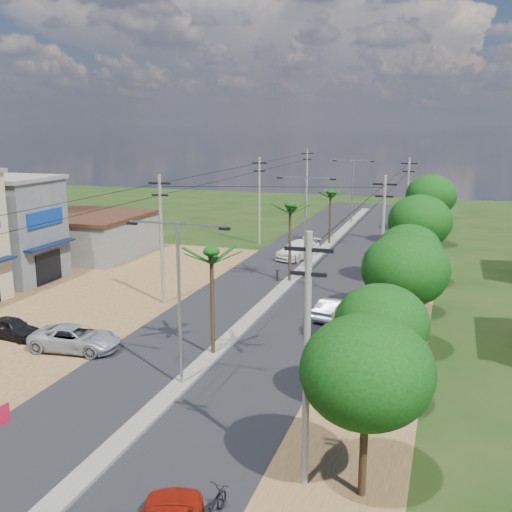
{
  "coord_description": "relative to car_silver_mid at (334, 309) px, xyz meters",
  "views": [
    {
      "loc": [
        11.71,
        -24.3,
        12.35
      ],
      "look_at": [
        -1.36,
        15.67,
        3.0
      ],
      "focal_mm": 42.0,
      "sensor_mm": 36.0,
      "label": 1
    }
  ],
  "objects": [
    {
      "name": "tree_east_c",
      "position": [
        4.7,
        -5.35,
        4.21
      ],
      "size": [
        4.6,
        4.6,
        6.83
      ],
      "color": "black",
      "rests_on": "ground"
    },
    {
      "name": "tree_east_f",
      "position": [
        4.2,
        17.65,
        3.24
      ],
      "size": [
        3.8,
        3.8,
        5.52
      ],
      "color": "black",
      "rests_on": "ground"
    },
    {
      "name": "tree_east_d",
      "position": [
        4.4,
        1.65,
        3.69
      ],
      "size": [
        4.2,
        4.2,
        6.13
      ],
      "color": "black",
      "rests_on": "ground"
    },
    {
      "name": "low_shed",
      "position": [
        -26.0,
        11.65,
        1.32
      ],
      "size": [
        10.4,
        10.4,
        3.95
      ],
      "color": "#605E56",
      "rests_on": "ground"
    },
    {
      "name": "car_parked_dark",
      "position": [
        -17.22,
        -9.49,
        -0.03
      ],
      "size": [
        3.8,
        1.9,
        1.24
      ],
      "primitive_type": "imported",
      "rotation": [
        0.0,
        0.0,
        1.45
      ],
      "color": "black",
      "rests_on": "ground"
    },
    {
      "name": "tree_east_b",
      "position": [
        4.3,
        -12.35,
        3.46
      ],
      "size": [
        4.0,
        4.0,
        5.83
      ],
      "color": "black",
      "rests_on": "ground"
    },
    {
      "name": "ground",
      "position": [
        -5.0,
        -12.35,
        -0.65
      ],
      "size": [
        160.0,
        160.0,
        0.0
      ],
      "primitive_type": "plane",
      "color": "black",
      "rests_on": "ground"
    },
    {
      "name": "streetlight_far",
      "position": [
        -5.0,
        37.65,
        4.14
      ],
      "size": [
        5.1,
        0.18,
        8.0
      ],
      "color": "gray",
      "rests_on": "ground"
    },
    {
      "name": "tree_east_g",
      "position": [
        4.8,
        25.65,
        4.59
      ],
      "size": [
        5.0,
        5.0,
        7.38
      ],
      "color": "black",
      "rests_on": "ground"
    },
    {
      "name": "median",
      "position": [
        -5.0,
        5.65,
        -0.56
      ],
      "size": [
        1.0,
        90.0,
        0.18
      ],
      "primitive_type": "cube",
      "color": "#605E56",
      "rests_on": "ground"
    },
    {
      "name": "dirt_lot_west",
      "position": [
        -20.0,
        -4.35,
        -0.63
      ],
      "size": [
        18.0,
        46.0,
        0.04
      ],
      "primitive_type": "cube",
      "color": "brown",
      "rests_on": "ground"
    },
    {
      "name": "tree_east_a",
      "position": [
        4.5,
        -18.35,
        3.84
      ],
      "size": [
        4.4,
        4.4,
        6.37
      ],
      "color": "black",
      "rests_on": "ground"
    },
    {
      "name": "car_silver_mid",
      "position": [
        0.0,
        0.0,
        0.0
      ],
      "size": [
        2.23,
        4.15,
        1.3
      ],
      "primitive_type": "imported",
      "rotation": [
        0.0,
        0.0,
        2.92
      ],
      "color": "#9CA0A4",
      "rests_on": "ground"
    },
    {
      "name": "streetlight_mid",
      "position": [
        -5.0,
        12.65,
        4.14
      ],
      "size": [
        5.1,
        0.18,
        8.0
      ],
      "color": "gray",
      "rests_on": "ground"
    },
    {
      "name": "moto_rider_west_b",
      "position": [
        -6.2,
        14.24,
        -0.19
      ],
      "size": [
        0.86,
        1.59,
        0.92
      ],
      "primitive_type": "imported",
      "rotation": [
        0.0,
        0.0,
        0.3
      ],
      "color": "black",
      "rests_on": "ground"
    },
    {
      "name": "car_white_far",
      "position": [
        -6.5,
        16.42,
        0.15
      ],
      "size": [
        3.76,
        5.93,
        1.6
      ],
      "primitive_type": "imported",
      "rotation": [
        0.0,
        0.0,
        -0.3
      ],
      "color": "silver",
      "rests_on": "ground"
    },
    {
      "name": "car_parked_silver",
      "position": [
        -12.5,
        -10.04,
        0.05
      ],
      "size": [
        5.22,
        2.78,
        1.4
      ],
      "primitive_type": "imported",
      "rotation": [
        0.0,
        0.0,
        1.66
      ],
      "color": "#9CA0A4",
      "rests_on": "ground"
    },
    {
      "name": "utility_pole_e_b",
      "position": [
        2.5,
        3.65,
        4.11
      ],
      "size": [
        1.6,
        0.24,
        9.0
      ],
      "color": "#605E56",
      "rests_on": "ground"
    },
    {
      "name": "shophouse_grey",
      "position": [
        -26.98,
        1.65,
        3.51
      ],
      "size": [
        9.0,
        6.4,
        8.3
      ],
      "color": "#4D5055",
      "rests_on": "ground"
    },
    {
      "name": "road",
      "position": [
        -5.0,
        2.65,
        -0.63
      ],
      "size": [
        12.0,
        110.0,
        0.04
      ],
      "primitive_type": "cube",
      "color": "black",
      "rests_on": "ground"
    },
    {
      "name": "moto_rider_east",
      "position": [
        0.2,
        -21.18,
        -0.16
      ],
      "size": [
        0.8,
        1.91,
        0.98
      ],
      "primitive_type": "imported",
      "rotation": [
        0.0,
        0.0,
        3.06
      ],
      "color": "black",
      "rests_on": "ground"
    },
    {
      "name": "tree_east_h",
      "position": [
        4.5,
        33.65,
        3.99
      ],
      "size": [
        4.4,
        4.4,
        6.52
      ],
      "color": "black",
      "rests_on": "ground"
    },
    {
      "name": "utility_pole_e_c",
      "position": [
        2.5,
        25.65,
        4.11
      ],
      "size": [
        1.6,
        0.24,
        9.0
      ],
      "color": "#605E56",
      "rests_on": "ground"
    },
    {
      "name": "streetlight_near",
      "position": [
        -5.0,
        -12.35,
        4.14
      ],
      "size": [
        5.1,
        0.18,
        8.0
      ],
      "color": "gray",
      "rests_on": "ground"
    },
    {
      "name": "palm_median_far",
      "position": [
        -5.0,
        23.65,
        4.61
      ],
      "size": [
        2.0,
        2.0,
        5.85
      ],
      "color": "black",
      "rests_on": "ground"
    },
    {
      "name": "dirt_shoulder_east",
      "position": [
        3.5,
        2.65,
        -0.64
      ],
      "size": [
        5.0,
        90.0,
        0.03
      ],
      "primitive_type": "cube",
      "color": "brown",
      "rests_on": "ground"
    },
    {
      "name": "utility_pole_w_c",
      "position": [
        -12.0,
        21.65,
        4.11
      ],
      "size": [
        1.6,
        0.24,
        9.0
      ],
      "color": "#605E56",
      "rests_on": "ground"
    },
    {
      "name": "utility_pole_w_b",
      "position": [
        -12.0,
        -0.35,
        4.11
      ],
      "size": [
        1.6,
        0.24,
        9.0
      ],
      "color": "#605E56",
      "rests_on": "ground"
    },
    {
      "name": "palm_median_mid",
      "position": [
        -5.0,
        7.65,
        5.25
      ],
      "size": [
        2.0,
        2.0,
        6.55
      ],
      "color": "black",
      "rests_on": "ground"
    },
    {
      "name": "utility_pole_e_a",
      "position": [
        2.5,
        -18.35,
        4.11
      ],
      "size": [
        1.6,
        0.24,
        9.0
      ],
      "color": "#605E56",
      "rests_on": "ground"
    },
    {
      "name": "moto_rider_west_a",
      "position": [
        -6.2,
        8.37,
        -0.2
      ],
      "size": [
        1.05,
        1.8,
        0.9
      ],
      "primitive_type": "imported",
      "rotation": [
        0.0,
        0.0,
        0.28
      ],
      "color": "black",
      "rests_on": "ground"
    },
    {
      "name": "palm_median_near",
      "position": [
        -5.0,
        -8.35,
        4.89
      ],
      "size": [
        2.0,
        2.0,
        6.15
      ],
      "color": "black",
      "rests_on": "ground"
    },
    {
      "name": "tree_east_e",
      "position": [
        4.6,
        9.65,
        4.44
      ],
      "size": [
        4.8,
        4.8,
        7.14
      ],
      "color": "black",
      "rests_on": "ground"
    },
    {
      "name": "utility_pole_w_d",
      "position": [
        -12.0,
        42.65,
        4.11
      ],
      "size": [
        1.6,
        0.24,
        9.0
      ],
      "color": "#605E56",
      "rests_on": "ground"
    }
  ]
}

